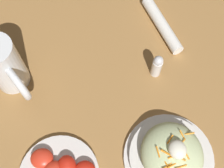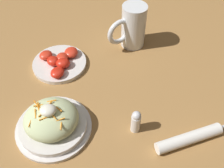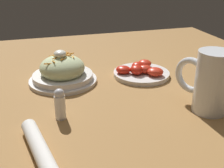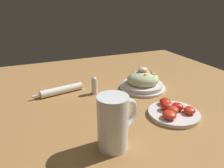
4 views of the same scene
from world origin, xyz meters
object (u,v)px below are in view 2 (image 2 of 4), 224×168
tomato_plate (60,62)px  salt_shaker (136,121)px  beer_mug (132,29)px  napkin_roll (190,138)px  salad_plate (52,122)px

tomato_plate → salt_shaker: (-0.20, 0.29, 0.02)m
tomato_plate → beer_mug: bearing=-164.3°
tomato_plate → napkin_roll: bearing=133.9°
napkin_roll → salt_shaker: salt_shaker is taller
beer_mug → napkin_roll: 0.43m
beer_mug → salt_shaker: size_ratio=2.02×
napkin_roll → tomato_plate: size_ratio=1.22×
salad_plate → beer_mug: beer_mug is taller
salad_plate → napkin_roll: bearing=165.1°
beer_mug → tomato_plate: beer_mug is taller
napkin_roll → tomato_plate: tomato_plate is taller
beer_mug → napkin_roll: beer_mug is taller
salad_plate → napkin_roll: salad_plate is taller
beer_mug → salt_shaker: bearing=79.9°
salad_plate → salt_shaker: bearing=170.7°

